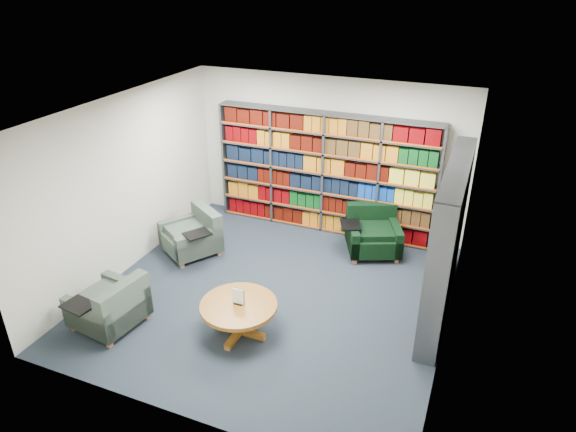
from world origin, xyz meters
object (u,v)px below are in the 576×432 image
at_px(chair_green_right, 372,234).
at_px(chair_teal_front, 112,308).
at_px(coffee_table, 239,310).
at_px(chair_teal_left, 195,236).

relative_size(chair_green_right, chair_teal_front, 1.11).
xyz_separation_m(chair_green_right, coffee_table, (-1.10, -2.87, 0.07)).
xyz_separation_m(chair_green_right, chair_teal_front, (-2.77, -3.38, -0.01)).
bearing_deg(coffee_table, chair_teal_front, -162.98).
distance_m(chair_green_right, coffee_table, 3.08).
distance_m(chair_teal_left, chair_teal_front, 2.19).
bearing_deg(chair_teal_front, chair_teal_left, 90.86).
height_order(chair_teal_left, chair_teal_front, chair_teal_left).
distance_m(chair_teal_left, coffee_table, 2.39).
bearing_deg(chair_green_right, chair_teal_left, -156.91).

